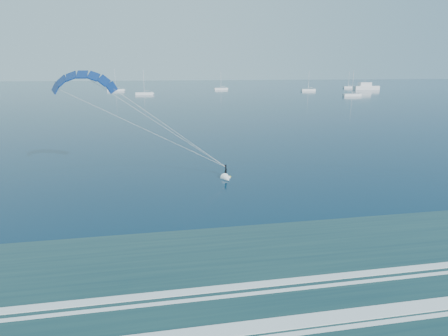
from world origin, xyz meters
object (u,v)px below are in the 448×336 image
Objects in this scene: motor_yacht at (366,87)px; sailboat_2 at (116,90)px; sailboat_6 at (352,95)px; sailboat_5 at (308,90)px; kitesurfer_rig at (161,125)px; sailboat_7 at (348,87)px; sailboat_4 at (221,89)px; sailboat_3 at (144,93)px.

motor_yacht is 154.45m from sailboat_2.
sailboat_2 reaches higher than sailboat_6.
sailboat_5 reaches higher than motor_yacht.
motor_yacht is 42.21m from sailboat_5.
sailboat_6 is at bearing 54.66° from kitesurfer_rig.
sailboat_5 reaches higher than sailboat_7.
kitesurfer_rig is 167.19m from sailboat_6.
sailboat_6 is (51.24, -71.41, 0.00)m from sailboat_4.
sailboat_7 is at bearing 2.90° from sailboat_4.
kitesurfer_rig is 212.69m from sailboat_4.
sailboat_2 reaches higher than sailboat_3.
sailboat_5 is 50.53m from sailboat_7.
sailboat_5 is at bearing -170.00° from motor_yacht.
sailboat_3 is at bearing -170.58° from sailboat_5.
sailboat_2 is (-153.84, 13.60, -1.09)m from motor_yacht.
sailboat_5 is at bearing 93.69° from sailboat_6.
sailboat_2 is 64.17m from sailboat_4.
sailboat_3 is 1.08× the size of sailboat_4.
motor_yacht is 1.25× the size of sailboat_2.
sailboat_7 is at bearing 63.28° from sailboat_6.
sailboat_6 is at bearing -116.72° from sailboat_7.
motor_yacht is at bearing -10.92° from sailboat_4.
sailboat_6 reaches higher than sailboat_5.
kitesurfer_rig is at bearing -89.29° from sailboat_3.
sailboat_4 is at bearing 152.93° from sailboat_5.
sailboat_3 reaches higher than sailboat_4.
sailboat_2 is 114.22m from sailboat_5.
kitesurfer_rig is 1.89× the size of sailboat_7.
sailboat_4 is 54.15m from sailboat_5.
sailboat_2 is at bearing 114.27° from sailboat_3.
sailboat_6 reaches higher than motor_yacht.
sailboat_7 is at bearing 35.27° from sailboat_5.
kitesurfer_rig is 204.93m from sailboat_2.
sailboat_5 is at bearing 62.91° from kitesurfer_rig.
kitesurfer_rig is 233.55m from motor_yacht.
sailboat_2 is 1.21× the size of sailboat_7.
kitesurfer_rig reaches higher than sailboat_3.
sailboat_4 is (45.40, 207.69, -6.34)m from kitesurfer_rig.
sailboat_7 reaches higher than motor_yacht.
sailboat_2 is 1.09× the size of sailboat_6.
sailboat_2 is 133.71m from sailboat_6.
motor_yacht is (135.17, 190.38, -5.24)m from kitesurfer_rig.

